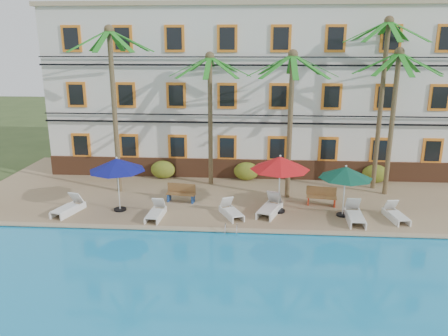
# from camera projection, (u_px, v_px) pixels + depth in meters

# --- Properties ---
(ground) EXTENTS (100.00, 100.00, 0.00)m
(ground) POSITION_uv_depth(u_px,v_px,m) (250.00, 228.00, 20.04)
(ground) COLOR #384C23
(ground) RESTS_ON ground
(pool_deck) EXTENTS (30.00, 12.00, 0.25)m
(pool_deck) POSITION_uv_depth(u_px,v_px,m) (251.00, 191.00, 24.81)
(pool_deck) COLOR tan
(pool_deck) RESTS_ON ground
(swimming_pool) EXTENTS (26.00, 12.00, 0.20)m
(swimming_pool) POSITION_uv_depth(u_px,v_px,m) (247.00, 318.00, 13.30)
(swimming_pool) COLOR #1C97D6
(swimming_pool) RESTS_ON ground
(pool_coping) EXTENTS (30.00, 0.35, 0.06)m
(pool_coping) POSITION_uv_depth(u_px,v_px,m) (250.00, 231.00, 19.10)
(pool_coping) COLOR tan
(pool_coping) RESTS_ON pool_deck
(hotel_building) EXTENTS (25.40, 6.44, 10.22)m
(hotel_building) POSITION_uv_depth(u_px,v_px,m) (253.00, 89.00, 28.15)
(hotel_building) COLOR silver
(hotel_building) RESTS_ON pool_deck
(palm_a) EXTENTS (4.53, 4.53, 8.85)m
(palm_a) POSITION_uv_depth(u_px,v_px,m) (113.00, 89.00, 22.82)
(palm_a) COLOR brown
(palm_a) RESTS_ON pool_deck
(palm_b) EXTENTS (4.53, 4.53, 7.52)m
(palm_b) POSITION_uv_depth(u_px,v_px,m) (210.00, 100.00, 24.30)
(palm_b) COLOR brown
(palm_b) RESTS_ON pool_deck
(palm_c) EXTENTS (4.53, 4.53, 7.67)m
(palm_c) POSITION_uv_depth(u_px,v_px,m) (291.00, 104.00, 22.05)
(palm_c) COLOR brown
(palm_c) RESTS_ON pool_deck
(palm_d) EXTENTS (4.53, 4.53, 9.31)m
(palm_d) POSITION_uv_depth(u_px,v_px,m) (383.00, 83.00, 23.27)
(palm_d) COLOR brown
(palm_d) RESTS_ON pool_deck
(palm_e) EXTENTS (4.53, 4.53, 7.76)m
(palm_e) POSITION_uv_depth(u_px,v_px,m) (394.00, 102.00, 22.53)
(palm_e) COLOR brown
(palm_e) RESTS_ON pool_deck
(shrub_left) EXTENTS (1.50, 0.90, 1.10)m
(shrub_left) POSITION_uv_depth(u_px,v_px,m) (163.00, 170.00, 26.52)
(shrub_left) COLOR #1D5A19
(shrub_left) RESTS_ON pool_deck
(shrub_mid) EXTENTS (1.50, 0.90, 1.10)m
(shrub_mid) POSITION_uv_depth(u_px,v_px,m) (246.00, 171.00, 26.18)
(shrub_mid) COLOR #1D5A19
(shrub_mid) RESTS_ON pool_deck
(shrub_right) EXTENTS (1.50, 0.90, 1.10)m
(shrub_right) POSITION_uv_depth(u_px,v_px,m) (375.00, 174.00, 25.67)
(shrub_right) COLOR #1D5A19
(shrub_right) RESTS_ON pool_deck
(umbrella_blue) EXTENTS (2.73, 2.73, 2.72)m
(umbrella_blue) POSITION_uv_depth(u_px,v_px,m) (117.00, 165.00, 20.90)
(umbrella_blue) COLOR black
(umbrella_blue) RESTS_ON pool_deck
(umbrella_red) EXTENTS (2.87, 2.87, 2.87)m
(umbrella_red) POSITION_uv_depth(u_px,v_px,m) (280.00, 163.00, 20.69)
(umbrella_red) COLOR black
(umbrella_red) RESTS_ON pool_deck
(umbrella_green) EXTENTS (2.51, 2.51, 2.51)m
(umbrella_green) POSITION_uv_depth(u_px,v_px,m) (346.00, 173.00, 20.26)
(umbrella_green) COLOR black
(umbrella_green) RESTS_ON pool_deck
(lounger_a) EXTENTS (1.16, 2.01, 0.90)m
(lounger_a) POSITION_uv_depth(u_px,v_px,m) (69.00, 207.00, 21.12)
(lounger_a) COLOR white
(lounger_a) RESTS_ON pool_deck
(lounger_b) EXTENTS (0.72, 1.79, 0.83)m
(lounger_b) POSITION_uv_depth(u_px,v_px,m) (156.00, 212.00, 20.55)
(lounger_b) COLOR white
(lounger_b) RESTS_ON pool_deck
(lounger_c) EXTENTS (1.33, 1.85, 0.83)m
(lounger_c) POSITION_uv_depth(u_px,v_px,m) (231.00, 211.00, 20.73)
(lounger_c) COLOR white
(lounger_c) RESTS_ON pool_deck
(lounger_d) EXTENTS (1.39, 2.20, 0.98)m
(lounger_d) POSITION_uv_depth(u_px,v_px,m) (270.00, 207.00, 21.06)
(lounger_d) COLOR white
(lounger_d) RESTS_ON pool_deck
(lounger_e) EXTENTS (0.80, 2.05, 0.96)m
(lounger_e) POSITION_uv_depth(u_px,v_px,m) (355.00, 215.00, 20.15)
(lounger_e) COLOR white
(lounger_e) RESTS_ON pool_deck
(lounger_f) EXTENTS (0.88, 1.82, 0.82)m
(lounger_f) POSITION_uv_depth(u_px,v_px,m) (396.00, 214.00, 20.32)
(lounger_f) COLOR white
(lounger_f) RESTS_ON pool_deck
(bench_left) EXTENTS (1.55, 0.68, 0.93)m
(bench_left) POSITION_uv_depth(u_px,v_px,m) (181.00, 193.00, 22.65)
(bench_left) COLOR olive
(bench_left) RESTS_ON pool_deck
(bench_right) EXTENTS (1.55, 0.69, 0.93)m
(bench_right) POSITION_uv_depth(u_px,v_px,m) (322.00, 196.00, 22.16)
(bench_right) COLOR olive
(bench_right) RESTS_ON pool_deck
(pool_ladder) EXTENTS (0.54, 0.74, 0.74)m
(pool_ladder) POSITION_uv_depth(u_px,v_px,m) (231.00, 232.00, 19.07)
(pool_ladder) COLOR silver
(pool_ladder) RESTS_ON ground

